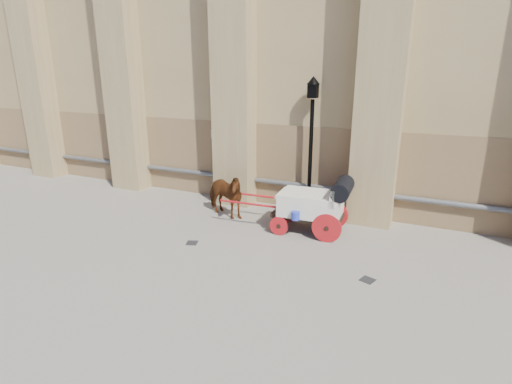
% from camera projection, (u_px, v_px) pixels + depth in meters
% --- Properties ---
extents(ground, '(90.00, 90.00, 0.00)m').
position_uv_depth(ground, '(210.00, 242.00, 11.77)').
color(ground, slate).
rests_on(ground, ground).
extents(horse, '(2.04, 1.41, 1.57)m').
position_uv_depth(horse, '(224.00, 194.00, 13.64)').
color(horse, brown).
rests_on(horse, ground).
extents(carriage, '(4.14, 1.53, 1.79)m').
position_uv_depth(carriage, '(315.00, 203.00, 12.22)').
color(carriage, black).
rests_on(carriage, ground).
extents(street_lamp, '(0.44, 0.44, 4.68)m').
position_uv_depth(street_lamp, '(311.00, 143.00, 13.44)').
color(street_lamp, black).
rests_on(street_lamp, ground).
extents(drain_grate_near, '(0.41, 0.41, 0.01)m').
position_uv_depth(drain_grate_near, '(192.00, 243.00, 11.73)').
color(drain_grate_near, black).
rests_on(drain_grate_near, ground).
extents(drain_grate_far, '(0.41, 0.41, 0.01)m').
position_uv_depth(drain_grate_far, '(367.00, 280.00, 9.68)').
color(drain_grate_far, black).
rests_on(drain_grate_far, ground).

